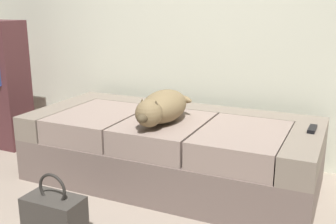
{
  "coord_description": "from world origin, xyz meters",
  "views": [
    {
      "loc": [
        1.12,
        -1.43,
        1.24
      ],
      "look_at": [
        0.0,
        0.99,
        0.52
      ],
      "focal_mm": 43.35,
      "sensor_mm": 36.0,
      "label": 1
    }
  ],
  "objects_px": {
    "tv_remote": "(312,129)",
    "handbag": "(55,217)",
    "dog_tan": "(162,107)",
    "couch": "(171,149)"
  },
  "relations": [
    {
      "from": "couch",
      "to": "dog_tan",
      "type": "height_order",
      "value": "dog_tan"
    },
    {
      "from": "dog_tan",
      "to": "couch",
      "type": "bearing_deg",
      "value": 90.52
    },
    {
      "from": "tv_remote",
      "to": "handbag",
      "type": "bearing_deg",
      "value": -137.56
    },
    {
      "from": "dog_tan",
      "to": "tv_remote",
      "type": "bearing_deg",
      "value": 14.58
    },
    {
      "from": "couch",
      "to": "handbag",
      "type": "xyz_separation_m",
      "value": [
        -0.26,
        -0.95,
        -0.11
      ]
    },
    {
      "from": "dog_tan",
      "to": "tv_remote",
      "type": "height_order",
      "value": "dog_tan"
    },
    {
      "from": "couch",
      "to": "dog_tan",
      "type": "relative_size",
      "value": 3.23
    },
    {
      "from": "couch",
      "to": "tv_remote",
      "type": "height_order",
      "value": "tv_remote"
    },
    {
      "from": "couch",
      "to": "dog_tan",
      "type": "xyz_separation_m",
      "value": [
        0.0,
        -0.15,
        0.34
      ]
    },
    {
      "from": "couch",
      "to": "handbag",
      "type": "relative_size",
      "value": 5.32
    }
  ]
}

